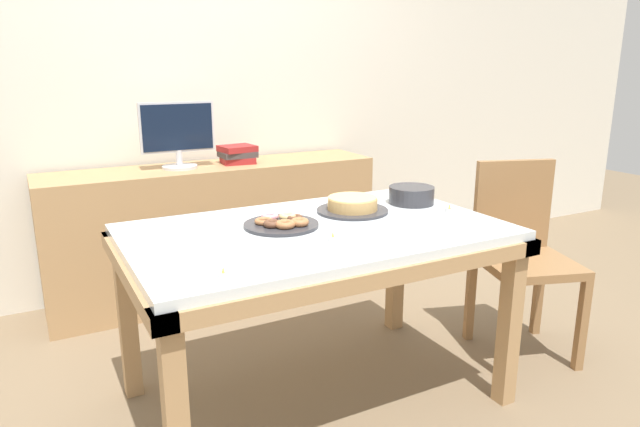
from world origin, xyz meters
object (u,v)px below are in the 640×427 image
at_px(computer_monitor, 178,135).
at_px(tealight_near_front, 333,238).
at_px(cake_chocolate_round, 352,205).
at_px(book_stack, 238,154).
at_px(tealight_near_cakes, 223,275).
at_px(plate_stack, 411,195).
at_px(tealight_left_edge, 449,210).
at_px(pastry_platter, 282,223).
at_px(chair, 521,248).

distance_m(computer_monitor, tealight_near_front, 1.53).
height_order(computer_monitor, tealight_near_front, computer_monitor).
relative_size(computer_monitor, cake_chocolate_round, 1.35).
relative_size(book_stack, cake_chocolate_round, 0.69).
bearing_deg(tealight_near_front, book_stack, 83.03).
bearing_deg(tealight_near_cakes, plate_stack, 24.73).
bearing_deg(tealight_left_edge, tealight_near_front, -169.18).
distance_m(pastry_platter, tealight_left_edge, 0.76).
height_order(computer_monitor, cake_chocolate_round, computer_monitor).
distance_m(chair, tealight_left_edge, 0.53).
xyz_separation_m(pastry_platter, tealight_left_edge, (0.75, -0.14, -0.00)).
distance_m(chair, plate_stack, 0.63).
relative_size(cake_chocolate_round, plate_stack, 1.50).
distance_m(pastry_platter, tealight_near_front, 0.28).
relative_size(chair, tealight_near_cakes, 23.50).
relative_size(plate_stack, tealight_near_cakes, 5.25).
distance_m(tealight_near_front, tealight_near_cakes, 0.51).
bearing_deg(tealight_left_edge, chair, -0.28).
bearing_deg(computer_monitor, plate_stack, -56.23).
bearing_deg(chair, cake_chocolate_round, 166.27).
relative_size(cake_chocolate_round, tealight_near_cakes, 7.88).
distance_m(plate_stack, tealight_near_front, 0.70).
xyz_separation_m(chair, tealight_near_front, (-1.13, -0.12, 0.25)).
height_order(tealight_near_front, tealight_left_edge, same).
xyz_separation_m(book_stack, tealight_left_edge, (0.48, -1.38, -0.09)).
xyz_separation_m(computer_monitor, book_stack, (0.35, 0.00, -0.13)).
relative_size(chair, tealight_left_edge, 23.50).
bearing_deg(plate_stack, tealight_near_front, -151.21).
xyz_separation_m(chair, book_stack, (-0.94, 1.38, 0.34)).
bearing_deg(cake_chocolate_round, computer_monitor, 111.22).
bearing_deg(cake_chocolate_round, chair, -13.73).
xyz_separation_m(cake_chocolate_round, tealight_near_front, (-0.28, -0.33, -0.02)).
height_order(chair, book_stack, chair).
xyz_separation_m(computer_monitor, cake_chocolate_round, (0.45, -1.17, -0.21)).
bearing_deg(plate_stack, cake_chocolate_round, -179.10).
xyz_separation_m(cake_chocolate_round, plate_stack, (0.33, 0.01, 0.01)).
bearing_deg(tealight_near_cakes, computer_monitor, 79.55).
bearing_deg(cake_chocolate_round, tealight_near_cakes, -146.96).
height_order(chair, tealight_left_edge, chair).
xyz_separation_m(pastry_platter, tealight_near_cakes, (-0.39, -0.43, -0.00)).
xyz_separation_m(book_stack, plate_stack, (0.43, -1.17, -0.06)).
bearing_deg(tealight_near_front, cake_chocolate_round, 49.24).
bearing_deg(tealight_near_front, chair, 6.27).
xyz_separation_m(tealight_near_front, tealight_left_edge, (0.66, 0.13, 0.00)).
bearing_deg(pastry_platter, tealight_left_edge, -10.41).
bearing_deg(tealight_near_cakes, pastry_platter, 47.71).
relative_size(computer_monitor, plate_stack, 2.02).
xyz_separation_m(chair, tealight_left_edge, (-0.47, 0.00, 0.25)).
bearing_deg(tealight_left_edge, pastry_platter, 169.59).
relative_size(cake_chocolate_round, tealight_near_front, 7.88).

